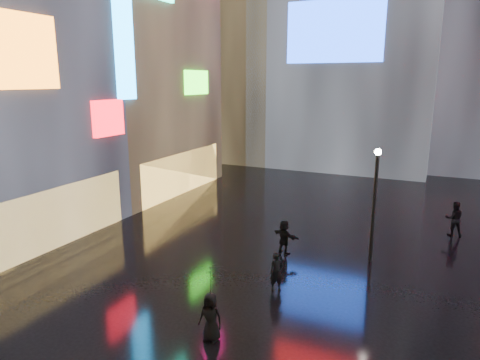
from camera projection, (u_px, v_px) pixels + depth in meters
The scene contains 9 objects.
ground at pixel (306, 243), 21.66m from camera, with size 140.00×140.00×0.00m, color black.
building_left_far at pixel (122, 39), 31.01m from camera, with size 10.28×12.00×22.00m.
tower_flank_left at pixel (239, 31), 43.88m from camera, with size 10.00×10.00×26.00m, color black.
lamp_far at pixel (375, 199), 18.88m from camera, with size 0.30×0.30×5.20m.
pedestrian_4 at pixel (211, 317), 13.45m from camera, with size 0.78×0.51×1.60m, color black.
pedestrian_5 at pixel (284, 237), 20.27m from camera, with size 1.52×0.48×1.64m, color black.
pedestrian_6 at pixel (277, 272), 16.66m from camera, with size 0.56×0.37×1.55m, color black.
pedestrian_7 at pixel (454, 219), 22.60m from camera, with size 0.90×0.70×1.86m, color black.
umbrella_2 at pixel (210, 280), 13.16m from camera, with size 1.03×1.05×0.95m, color black.
Camera 1 is at (5.52, 0.11, 8.06)m, focal length 32.00 mm.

